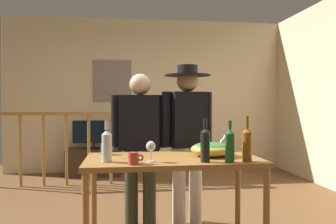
# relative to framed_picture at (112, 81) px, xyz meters

# --- Properties ---
(back_wall) EXTENTS (5.02, 0.10, 2.73)m
(back_wall) POSITION_rel_framed_picture_xyz_m (0.63, 0.06, -0.25)
(back_wall) COLOR beige
(back_wall) RESTS_ON ground_plane
(framed_picture) EXTENTS (0.67, 0.03, 0.73)m
(framed_picture) POSITION_rel_framed_picture_xyz_m (0.00, 0.00, 0.00)
(framed_picture) COLOR gray
(stair_railing) EXTENTS (2.69, 0.10, 1.15)m
(stair_railing) POSITION_rel_framed_picture_xyz_m (0.06, -0.93, -0.94)
(stair_railing) COLOR #9E6B33
(stair_railing) RESTS_ON ground_plane
(tv_console) EXTENTS (0.90, 0.40, 0.46)m
(tv_console) POSITION_rel_framed_picture_xyz_m (-0.31, -0.29, -1.39)
(tv_console) COLOR #38281E
(tv_console) RESTS_ON ground_plane
(flat_screen_tv) EXTENTS (0.68, 0.12, 0.48)m
(flat_screen_tv) POSITION_rel_framed_picture_xyz_m (-0.31, -0.32, -0.88)
(flat_screen_tv) COLOR black
(flat_screen_tv) RESTS_ON tv_console
(serving_table) EXTENTS (1.40, 0.72, 0.78)m
(serving_table) POSITION_rel_framed_picture_xyz_m (0.60, -3.37, -0.92)
(serving_table) COLOR #9E6B33
(serving_table) RESTS_ON ground_plane
(salad_bowl) EXTENTS (0.36, 0.36, 0.20)m
(salad_bowl) POSITION_rel_framed_picture_xyz_m (0.93, -3.34, -0.77)
(salad_bowl) COLOR gold
(salad_bowl) RESTS_ON serving_table
(wine_glass) EXTENTS (0.07, 0.07, 0.16)m
(wine_glass) POSITION_rel_framed_picture_xyz_m (0.40, -3.55, -0.73)
(wine_glass) COLOR silver
(wine_glass) RESTS_ON serving_table
(wine_bottle_clear) EXTENTS (0.08, 0.08, 0.31)m
(wine_bottle_clear) POSITION_rel_framed_picture_xyz_m (0.07, -3.51, -0.71)
(wine_bottle_clear) COLOR silver
(wine_bottle_clear) RESTS_ON serving_table
(wine_bottle_green) EXTENTS (0.07, 0.07, 0.31)m
(wine_bottle_green) POSITION_rel_framed_picture_xyz_m (0.99, -3.64, -0.71)
(wine_bottle_green) COLOR #1E5628
(wine_bottle_green) RESTS_ON serving_table
(wine_bottle_amber) EXTENTS (0.08, 0.08, 0.34)m
(wine_bottle_amber) POSITION_rel_framed_picture_xyz_m (1.12, -3.63, -0.70)
(wine_bottle_amber) COLOR brown
(wine_bottle_amber) RESTS_ON serving_table
(wine_bottle_dark) EXTENTS (0.07, 0.07, 0.33)m
(wine_bottle_dark) POSITION_rel_framed_picture_xyz_m (0.80, -3.61, -0.70)
(wine_bottle_dark) COLOR black
(wine_bottle_dark) RESTS_ON serving_table
(mug_red) EXTENTS (0.11, 0.08, 0.09)m
(mug_red) POSITION_rel_framed_picture_xyz_m (0.27, -3.64, -0.79)
(mug_red) COLOR #B7332D
(mug_red) RESTS_ON serving_table
(mug_blue) EXTENTS (0.11, 0.08, 0.09)m
(mug_blue) POSITION_rel_framed_picture_xyz_m (0.04, -3.13, -0.79)
(mug_blue) COLOR #3866B2
(mug_blue) RESTS_ON serving_table
(person_standing_left) EXTENTS (0.57, 0.29, 1.51)m
(person_standing_left) POSITION_rel_framed_picture_xyz_m (0.36, -2.75, -0.73)
(person_standing_left) COLOR #2D3323
(person_standing_left) RESTS_ON ground_plane
(person_standing_right) EXTENTS (0.52, 0.46, 1.60)m
(person_standing_right) POSITION_rel_framed_picture_xyz_m (0.83, -2.75, -0.67)
(person_standing_right) COLOR beige
(person_standing_right) RESTS_ON ground_plane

